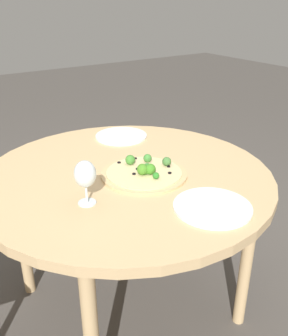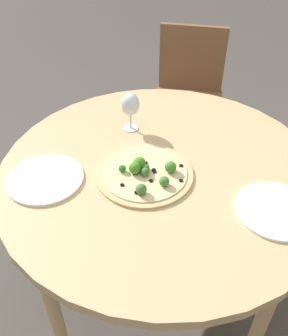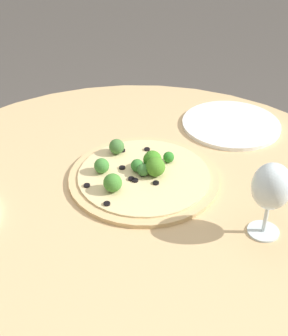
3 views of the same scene
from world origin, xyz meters
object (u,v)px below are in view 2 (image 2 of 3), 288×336
object	(u,v)px
wine_glass	(130,105)
plate_near	(276,210)
pizza	(144,173)
plate_far	(45,179)
chair	(187,96)

from	to	relation	value
wine_glass	plate_near	bearing A→B (deg)	48.89
pizza	plate_far	size ratio (longest dim) A/B	1.29
chair	pizza	xyz separation A→B (m)	(1.00, -0.19, 0.25)
chair	pizza	size ratio (longest dim) A/B	2.46
chair	pizza	distance (m)	1.05
wine_glass	plate_near	xyz separation A→B (m)	(0.43, 0.49, -0.10)
wine_glass	plate_far	xyz separation A→B (m)	(0.33, -0.26, -0.10)
chair	pizza	world-z (taller)	chair
pizza	wine_glass	bearing A→B (deg)	-165.46
pizza	plate_near	world-z (taller)	pizza
plate_near	plate_far	size ratio (longest dim) A/B	0.97
pizza	chair	bearing A→B (deg)	169.13
chair	wine_glass	xyz separation A→B (m)	(0.71, -0.27, 0.34)
wine_glass	plate_far	bearing A→B (deg)	-38.62
chair	pizza	bearing A→B (deg)	-92.88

